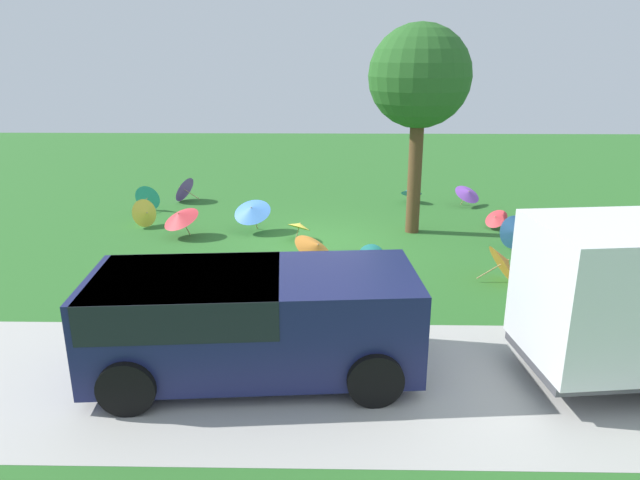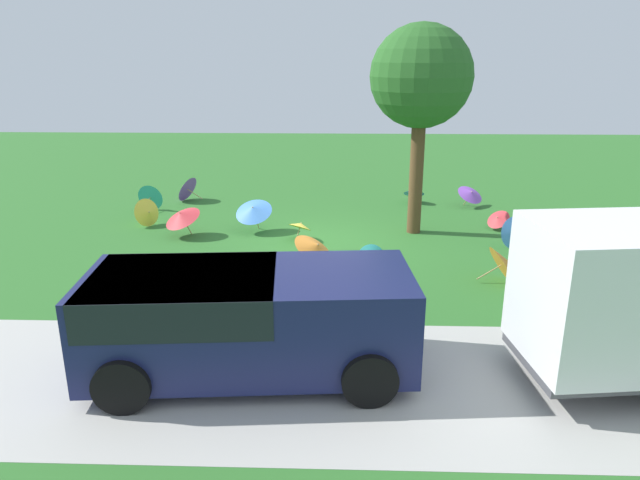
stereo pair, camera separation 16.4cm
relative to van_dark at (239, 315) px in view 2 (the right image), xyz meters
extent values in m
plane|color=#2D6B28|center=(-1.05, -6.08, -0.91)|extent=(40.00, 40.00, 0.00)
cube|color=#B2AFA8|center=(-1.05, 0.26, -0.91)|extent=(40.00, 3.67, 0.01)
cube|color=#191E4C|center=(-0.17, -0.01, -0.06)|extent=(4.74, 2.26, 1.35)
cube|color=black|center=(0.75, 0.06, 0.34)|extent=(2.72, 2.12, 0.55)
cylinder|color=black|center=(1.36, 1.06, -0.53)|extent=(0.78, 0.28, 0.76)
cylinder|color=black|center=(1.51, -0.83, -0.53)|extent=(0.78, 0.28, 0.76)
cylinder|color=black|center=(-1.85, 0.81, -0.53)|extent=(0.78, 0.28, 0.76)
cylinder|color=black|center=(-1.70, -1.09, -0.53)|extent=(0.78, 0.28, 0.76)
cube|color=#4C4C51|center=(-5.61, 0.11, -0.53)|extent=(3.36, 1.97, 0.12)
cylinder|color=black|center=(-5.99, -0.83, -0.57)|extent=(0.70, 0.28, 0.68)
cube|color=maroon|center=(-0.12, -2.78, -0.46)|extent=(1.61, 0.50, 0.05)
cube|color=maroon|center=(-0.11, -2.58, -0.24)|extent=(1.60, 0.17, 0.45)
cube|color=black|center=(0.52, -2.80, -0.69)|extent=(0.09, 0.41, 0.45)
cube|color=black|center=(-0.75, -2.75, -0.69)|extent=(0.09, 0.41, 0.45)
cylinder|color=brown|center=(-3.38, -7.06, 0.68)|extent=(0.35, 0.35, 3.18)
sphere|color=#286023|center=(-3.38, -7.06, 3.02)|extent=(2.49, 2.49, 2.49)
cylinder|color=tan|center=(-0.76, -4.27, -0.69)|extent=(0.30, 0.13, 0.45)
cone|color=orange|center=(-0.94, -4.20, -0.40)|extent=(1.17, 1.20, 0.67)
sphere|color=tan|center=(-0.99, -4.18, -0.32)|extent=(0.06, 0.05, 0.05)
cylinder|color=tan|center=(-0.42, -6.24, -0.75)|extent=(0.12, 0.15, 0.33)
cone|color=yellow|center=(-0.48, -6.32, -0.54)|extent=(0.82, 0.82, 0.35)
sphere|color=tan|center=(-0.49, -6.34, -0.49)|extent=(0.06, 0.06, 0.05)
cylinder|color=tan|center=(3.07, -10.05, -0.66)|extent=(0.51, 0.22, 0.28)
cone|color=purple|center=(3.39, -10.18, -0.49)|extent=(0.80, 0.98, 0.84)
sphere|color=tan|center=(3.47, -10.21, -0.45)|extent=(0.06, 0.05, 0.05)
cylinder|color=tan|center=(-3.74, -10.06, -0.76)|extent=(0.05, 0.18, 0.30)
cone|color=#4C8CE5|center=(-3.76, -10.17, -0.56)|extent=(0.71, 0.70, 0.43)
sphere|color=tan|center=(-3.77, -10.20, -0.50)|extent=(0.04, 0.05, 0.05)
cylinder|color=tan|center=(0.73, -7.09, -0.64)|extent=(0.10, 0.31, 0.54)
cone|color=#4C8CE5|center=(0.78, -6.91, -0.30)|extent=(1.15, 1.12, 0.61)
sphere|color=tan|center=(0.79, -6.87, -0.23)|extent=(0.05, 0.06, 0.05)
cylinder|color=tan|center=(-5.32, -9.81, -0.72)|extent=(0.16, 0.21, 0.37)
cone|color=purple|center=(-5.40, -9.70, -0.49)|extent=(1.05, 1.04, 0.51)
sphere|color=tan|center=(-5.42, -9.67, -0.44)|extent=(0.06, 0.06, 0.05)
cylinder|color=tan|center=(-5.73, -7.42, -0.77)|extent=(0.22, 0.18, 0.28)
cone|color=#D8383F|center=(-5.61, -7.33, -0.60)|extent=(0.77, 0.78, 0.47)
sphere|color=tan|center=(-5.59, -7.31, -0.57)|extent=(0.06, 0.06, 0.05)
cylinder|color=tan|center=(4.17, -8.79, -0.57)|extent=(0.10, 0.45, 0.10)
cone|color=teal|center=(4.12, -9.08, -0.52)|extent=(0.81, 0.41, 0.79)
sphere|color=tan|center=(4.11, -9.15, -0.50)|extent=(0.04, 0.05, 0.04)
cylinder|color=tan|center=(-2.16, -4.39, -0.67)|extent=(0.08, 0.38, 0.11)
cone|color=teal|center=(-2.12, -4.15, -0.61)|extent=(0.62, 0.34, 0.60)
sphere|color=tan|center=(-2.11, -4.09, -0.60)|extent=(0.04, 0.05, 0.04)
cylinder|color=tan|center=(-4.49, -3.60, -0.69)|extent=(0.50, 0.09, 0.31)
cone|color=orange|center=(-4.80, -3.64, -0.50)|extent=(0.69, 0.93, 0.83)
sphere|color=tan|center=(-4.87, -3.65, -0.45)|extent=(0.05, 0.04, 0.05)
cylinder|color=tan|center=(-5.54, -6.03, -0.58)|extent=(0.20, 0.50, 0.15)
cone|color=#4C8CE5|center=(-5.65, -5.74, -0.51)|extent=(0.85, 0.56, 0.80)
sphere|color=tan|center=(-5.67, -5.68, -0.49)|extent=(0.05, 0.05, 0.04)
cylinder|color=tan|center=(2.43, -6.58, -0.68)|extent=(0.19, 0.20, 0.47)
cone|color=#D8383F|center=(2.54, -6.47, -0.36)|extent=(1.30, 1.30, 0.58)
sphere|color=tan|center=(2.57, -6.43, -0.27)|extent=(0.06, 0.06, 0.05)
cylinder|color=tan|center=(3.91, -7.54, -0.60)|extent=(0.35, 0.26, 0.13)
cone|color=yellow|center=(3.70, -7.39, -0.53)|extent=(0.69, 0.79, 0.76)
sphere|color=tan|center=(3.65, -7.35, -0.52)|extent=(0.06, 0.05, 0.04)
camera|label=1|loc=(-1.24, 7.56, 3.59)|focal=32.73mm
camera|label=2|loc=(-1.41, 7.55, 3.59)|focal=32.73mm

